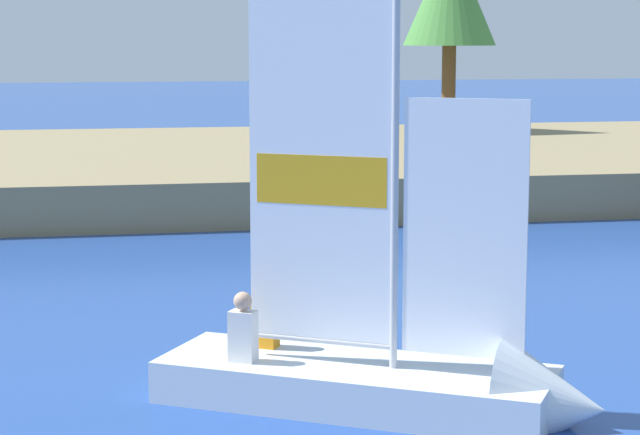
{
  "coord_description": "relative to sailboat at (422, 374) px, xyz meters",
  "views": [
    {
      "loc": [
        -3.99,
        -4.79,
        3.93
      ],
      "look_at": [
        -0.65,
        12.92,
        1.2
      ],
      "focal_mm": 67.49,
      "sensor_mm": 36.0,
      "label": 1
    }
  ],
  "objects": [
    {
      "name": "sailboat",
      "position": [
        0.0,
        0.0,
        0.0
      ],
      "size": [
        4.78,
        3.61,
        5.71
      ],
      "rotation": [
        0.0,
        0.0,
        -0.54
      ],
      "color": "silver",
      "rests_on": "ground"
    },
    {
      "name": "shore_bank",
      "position": [
        0.67,
        19.66,
        0.08
      ],
      "size": [
        80.0,
        14.91,
        0.99
      ],
      "primitive_type": "cube",
      "color": "#897A56",
      "rests_on": "ground"
    }
  ]
}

